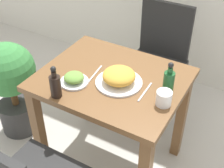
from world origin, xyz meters
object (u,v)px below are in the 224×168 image
object	(u,v)px
chair_far	(158,56)
drink_cup	(164,98)
potted_plant_left	(11,82)
sauce_bottle	(169,81)
condiment_bottle	(55,85)
food_plate	(119,77)
side_plate	(74,79)

from	to	relation	value
chair_far	drink_cup	distance (m)	0.86
potted_plant_left	chair_far	bearing A→B (deg)	42.84
chair_far	sauce_bottle	world-z (taller)	sauce_bottle
condiment_bottle	potted_plant_left	world-z (taller)	condiment_bottle
chair_far	drink_cup	world-z (taller)	chair_far
potted_plant_left	sauce_bottle	bearing A→B (deg)	5.69
chair_far	drink_cup	xyz separation A→B (m)	(0.33, -0.75, 0.26)
potted_plant_left	condiment_bottle	bearing A→B (deg)	-19.16
food_plate	potted_plant_left	distance (m)	0.92
side_plate	condiment_bottle	size ratio (longest dim) A/B	0.87
condiment_bottle	drink_cup	bearing A→B (deg)	22.83
chair_far	condiment_bottle	xyz separation A→B (m)	(-0.19, -0.97, 0.29)
food_plate	potted_plant_left	size ratio (longest dim) A/B	0.35
food_plate	sauce_bottle	xyz separation A→B (m)	(0.27, 0.07, 0.03)
condiment_bottle	sauce_bottle	bearing A→B (deg)	33.21
food_plate	side_plate	bearing A→B (deg)	-151.41
chair_far	drink_cup	size ratio (longest dim) A/B	11.08
drink_cup	side_plate	bearing A→B (deg)	-171.31
food_plate	condiment_bottle	xyz separation A→B (m)	(-0.24, -0.26, 0.03)
side_plate	potted_plant_left	bearing A→B (deg)	173.35
sauce_bottle	potted_plant_left	world-z (taller)	sauce_bottle
food_plate	drink_cup	distance (m)	0.29
condiment_bottle	potted_plant_left	bearing A→B (deg)	160.84
condiment_bottle	potted_plant_left	distance (m)	0.75
food_plate	potted_plant_left	xyz separation A→B (m)	(-0.86, -0.05, -0.32)
condiment_bottle	potted_plant_left	size ratio (longest dim) A/B	0.25
sauce_bottle	side_plate	bearing A→B (deg)	-159.08
chair_far	side_plate	xyz separation A→B (m)	(-0.18, -0.83, 0.24)
drink_cup	chair_far	bearing A→B (deg)	113.63
drink_cup	potted_plant_left	bearing A→B (deg)	-179.84
drink_cup	sauce_bottle	size ratio (longest dim) A/B	0.44
drink_cup	potted_plant_left	world-z (taller)	drink_cup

